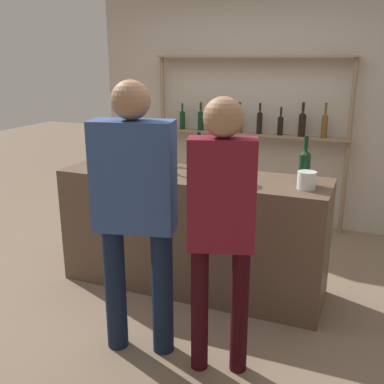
{
  "coord_description": "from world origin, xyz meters",
  "views": [
    {
      "loc": [
        1.31,
        -3.24,
        1.89
      ],
      "look_at": [
        0.0,
        0.0,
        0.84
      ],
      "focal_mm": 42.0,
      "sensor_mm": 36.0,
      "label": 1
    }
  ],
  "objects_px": {
    "wine_glass": "(172,153)",
    "customer_right": "(221,216)",
    "ice_bucket": "(220,166)",
    "counter_bottle_1": "(199,159)",
    "counter_bottle_3": "(104,147)",
    "cork_jar": "(307,180)",
    "customer_center": "(135,203)",
    "counter_bottle_0": "(305,166)",
    "counter_bottle_2": "(153,154)"
  },
  "relations": [
    {
      "from": "ice_bucket",
      "to": "counter_bottle_3",
      "type": "bearing_deg",
      "value": 168.86
    },
    {
      "from": "wine_glass",
      "to": "customer_right",
      "type": "bearing_deg",
      "value": -54.21
    },
    {
      "from": "counter_bottle_2",
      "to": "wine_glass",
      "type": "bearing_deg",
      "value": 59.79
    },
    {
      "from": "counter_bottle_0",
      "to": "customer_right",
      "type": "distance_m",
      "value": 1.05
    },
    {
      "from": "wine_glass",
      "to": "ice_bucket",
      "type": "xyz_separation_m",
      "value": [
        0.54,
        -0.3,
        -0.01
      ]
    },
    {
      "from": "customer_center",
      "to": "ice_bucket",
      "type": "bearing_deg",
      "value": -30.17
    },
    {
      "from": "counter_bottle_0",
      "to": "counter_bottle_2",
      "type": "bearing_deg",
      "value": -179.24
    },
    {
      "from": "counter_bottle_2",
      "to": "counter_bottle_3",
      "type": "bearing_deg",
      "value": 169.0
    },
    {
      "from": "counter_bottle_0",
      "to": "ice_bucket",
      "type": "height_order",
      "value": "counter_bottle_0"
    },
    {
      "from": "counter_bottle_2",
      "to": "wine_glass",
      "type": "height_order",
      "value": "counter_bottle_2"
    },
    {
      "from": "counter_bottle_1",
      "to": "customer_center",
      "type": "distance_m",
      "value": 0.88
    },
    {
      "from": "wine_glass",
      "to": "ice_bucket",
      "type": "distance_m",
      "value": 0.61
    },
    {
      "from": "cork_jar",
      "to": "counter_bottle_3",
      "type": "bearing_deg",
      "value": 173.25
    },
    {
      "from": "counter_bottle_1",
      "to": "counter_bottle_3",
      "type": "relative_size",
      "value": 1.04
    },
    {
      "from": "cork_jar",
      "to": "wine_glass",
      "type": "bearing_deg",
      "value": 166.4
    },
    {
      "from": "wine_glass",
      "to": "customer_right",
      "type": "distance_m",
      "value": 1.42
    },
    {
      "from": "counter_bottle_3",
      "to": "customer_center",
      "type": "xyz_separation_m",
      "value": [
        0.91,
        -1.08,
        -0.09
      ]
    },
    {
      "from": "counter_bottle_1",
      "to": "counter_bottle_2",
      "type": "height_order",
      "value": "counter_bottle_1"
    },
    {
      "from": "counter_bottle_0",
      "to": "customer_center",
      "type": "bearing_deg",
      "value": -131.24
    },
    {
      "from": "counter_bottle_2",
      "to": "counter_bottle_3",
      "type": "distance_m",
      "value": 0.55
    },
    {
      "from": "ice_bucket",
      "to": "cork_jar",
      "type": "xyz_separation_m",
      "value": [
        0.64,
        0.02,
        -0.05
      ]
    },
    {
      "from": "counter_bottle_3",
      "to": "ice_bucket",
      "type": "height_order",
      "value": "counter_bottle_3"
    },
    {
      "from": "counter_bottle_2",
      "to": "wine_glass",
      "type": "xyz_separation_m",
      "value": [
        0.1,
        0.17,
        -0.02
      ]
    },
    {
      "from": "counter_bottle_0",
      "to": "counter_bottle_1",
      "type": "distance_m",
      "value": 0.8
    },
    {
      "from": "counter_bottle_0",
      "to": "counter_bottle_1",
      "type": "relative_size",
      "value": 0.99
    },
    {
      "from": "counter_bottle_0",
      "to": "customer_right",
      "type": "bearing_deg",
      "value": -107.33
    },
    {
      "from": "counter_bottle_1",
      "to": "ice_bucket",
      "type": "bearing_deg",
      "value": -7.81
    },
    {
      "from": "ice_bucket",
      "to": "customer_right",
      "type": "bearing_deg",
      "value": -70.84
    },
    {
      "from": "counter_bottle_0",
      "to": "counter_bottle_2",
      "type": "relative_size",
      "value": 1.06
    },
    {
      "from": "cork_jar",
      "to": "counter_bottle_2",
      "type": "bearing_deg",
      "value": 175.07
    },
    {
      "from": "customer_center",
      "to": "counter_bottle_0",
      "type": "bearing_deg",
      "value": -54.17
    },
    {
      "from": "cork_jar",
      "to": "customer_center",
      "type": "distance_m",
      "value": 1.25
    },
    {
      "from": "counter_bottle_3",
      "to": "counter_bottle_2",
      "type": "bearing_deg",
      "value": -11.0
    },
    {
      "from": "cork_jar",
      "to": "ice_bucket",
      "type": "bearing_deg",
      "value": -178.55
    },
    {
      "from": "counter_bottle_2",
      "to": "ice_bucket",
      "type": "distance_m",
      "value": 0.65
    },
    {
      "from": "counter_bottle_3",
      "to": "wine_glass",
      "type": "distance_m",
      "value": 0.65
    },
    {
      "from": "counter_bottle_2",
      "to": "wine_glass",
      "type": "distance_m",
      "value": 0.2
    },
    {
      "from": "wine_glass",
      "to": "cork_jar",
      "type": "distance_m",
      "value": 1.21
    },
    {
      "from": "counter_bottle_1",
      "to": "customer_right",
      "type": "bearing_deg",
      "value": -61.3
    },
    {
      "from": "wine_glass",
      "to": "customer_right",
      "type": "height_order",
      "value": "customer_right"
    },
    {
      "from": "wine_glass",
      "to": "cork_jar",
      "type": "height_order",
      "value": "wine_glass"
    },
    {
      "from": "counter_bottle_0",
      "to": "customer_right",
      "type": "relative_size",
      "value": 0.21
    },
    {
      "from": "counter_bottle_3",
      "to": "customer_right",
      "type": "xyz_separation_m",
      "value": [
        1.47,
        -1.08,
        -0.1
      ]
    },
    {
      "from": "ice_bucket",
      "to": "customer_center",
      "type": "relative_size",
      "value": 0.12
    },
    {
      "from": "counter_bottle_2",
      "to": "counter_bottle_3",
      "type": "relative_size",
      "value": 0.98
    },
    {
      "from": "customer_right",
      "to": "customer_center",
      "type": "bearing_deg",
      "value": 73.09
    },
    {
      "from": "counter_bottle_0",
      "to": "wine_glass",
      "type": "bearing_deg",
      "value": 172.09
    },
    {
      "from": "counter_bottle_3",
      "to": "ice_bucket",
      "type": "xyz_separation_m",
      "value": [
        1.18,
        -0.23,
        -0.02
      ]
    },
    {
      "from": "customer_center",
      "to": "wine_glass",
      "type": "bearing_deg",
      "value": 0.38
    },
    {
      "from": "wine_glass",
      "to": "customer_center",
      "type": "xyz_separation_m",
      "value": [
        0.27,
        -1.15,
        -0.07
      ]
    }
  ]
}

